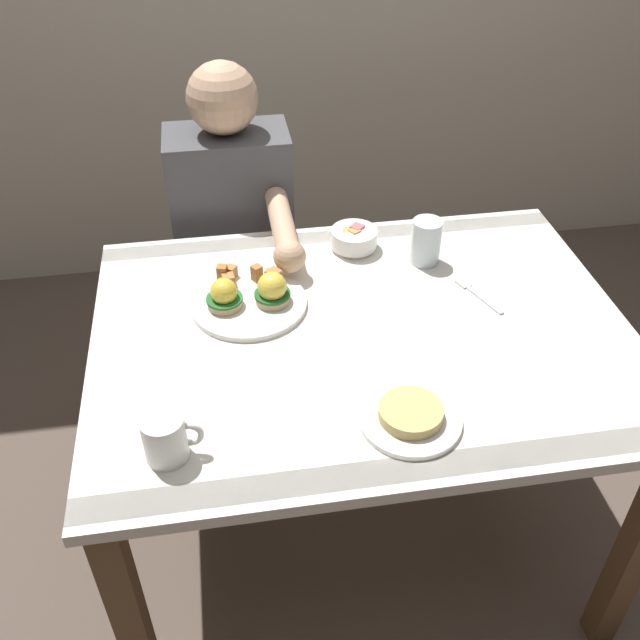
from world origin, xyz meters
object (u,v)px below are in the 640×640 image
object	(u,v)px
fruit_bowl	(354,238)
diner_person	(236,233)
eggs_benedict_plate	(250,297)
side_plate	(410,416)
fork	(477,294)
dining_table	(361,365)
coffee_mug	(166,437)
water_glass_near	(426,244)

from	to	relation	value
fruit_bowl	diner_person	world-z (taller)	diner_person
eggs_benedict_plate	side_plate	distance (m)	0.50
fork	diner_person	world-z (taller)	diner_person
dining_table	side_plate	world-z (taller)	side_plate
coffee_mug	side_plate	distance (m)	0.46
fruit_bowl	fork	size ratio (longest dim) A/B	0.80
fruit_bowl	coffee_mug	distance (m)	0.79
coffee_mug	fruit_bowl	bearing A→B (deg)	53.35
dining_table	side_plate	distance (m)	0.31
fork	diner_person	xyz separation A→B (m)	(-0.54, 0.52, -0.09)
eggs_benedict_plate	coffee_mug	distance (m)	0.47
fruit_bowl	side_plate	xyz separation A→B (m)	(-0.01, -0.62, -0.02)
water_glass_near	side_plate	distance (m)	0.56
coffee_mug	side_plate	xyz separation A→B (m)	(0.46, 0.01, -0.04)
eggs_benedict_plate	diner_person	distance (m)	0.48
eggs_benedict_plate	fruit_bowl	distance (m)	0.35
coffee_mug	water_glass_near	bearing A→B (deg)	40.60
side_plate	diner_person	bearing A→B (deg)	107.66
diner_person	side_plate	bearing A→B (deg)	-72.34
fork	diner_person	bearing A→B (deg)	136.57
fork	side_plate	distance (m)	0.46
water_glass_near	diner_person	xyz separation A→B (m)	(-0.46, 0.36, -0.14)
fork	side_plate	xyz separation A→B (m)	(-0.26, -0.37, 0.01)
dining_table	fork	distance (m)	0.32
eggs_benedict_plate	fork	distance (m)	0.54
eggs_benedict_plate	diner_person	bearing A→B (deg)	91.13
water_glass_near	fruit_bowl	bearing A→B (deg)	152.07
coffee_mug	eggs_benedict_plate	bearing A→B (deg)	66.83
dining_table	coffee_mug	bearing A→B (deg)	-144.86
dining_table	water_glass_near	world-z (taller)	water_glass_near
eggs_benedict_plate	side_plate	xyz separation A→B (m)	(0.27, -0.42, -0.01)
dining_table	diner_person	world-z (taller)	diner_person
fork	dining_table	bearing A→B (deg)	-163.80
eggs_benedict_plate	coffee_mug	size ratio (longest dim) A/B	2.42
fruit_bowl	fork	bearing A→B (deg)	-44.66
dining_table	diner_person	bearing A→B (deg)	112.71
coffee_mug	fork	bearing A→B (deg)	28.16
side_plate	dining_table	bearing A→B (deg)	96.21
eggs_benedict_plate	water_glass_near	size ratio (longest dim) A/B	2.32
eggs_benedict_plate	fork	xyz separation A→B (m)	(0.54, -0.04, -0.02)
diner_person	dining_table	bearing A→B (deg)	-67.29
coffee_mug	diner_person	size ratio (longest dim) A/B	0.10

